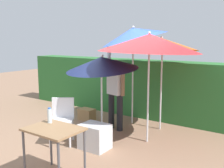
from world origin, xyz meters
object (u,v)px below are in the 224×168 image
Objects in this scene: umbrella_yellow at (133,34)px; cooler_box at (95,137)px; person_vendor at (116,89)px; folding_table at (54,135)px; chair_plastic at (62,118)px; crate_cardboard at (87,114)px; umbrella_navy at (162,45)px; umbrella_orange at (102,63)px; bottle_water at (50,116)px; umbrella_rainbow at (149,43)px.

umbrella_yellow reaches higher than cooler_box.
person_vendor is 2.40m from folding_table.
chair_plastic is 2.25× the size of crate_cardboard.
umbrella_navy reaches higher than crate_cardboard.
crate_cardboard is at bearing 112.11° from chair_plastic.
umbrella_orange is 0.82m from person_vendor.
cooler_box is 2.22× the size of bottle_water.
folding_table is (-0.35, -2.90, -1.26)m from umbrella_navy.
umbrella_yellow is 2.53m from chair_plastic.
umbrella_navy reaches higher than person_vendor.
umbrella_orange is at bearing -87.60° from person_vendor.
umbrella_rainbow reaches higher than cooler_box.
umbrella_yellow reaches higher than person_vendor.
umbrella_rainbow is 2.48m from folding_table.
cooler_box is at bearing -83.82° from umbrella_yellow.
umbrella_navy is at bearing 53.44° from umbrella_orange.
umbrella_rainbow is at bearing -44.89° from umbrella_yellow.
umbrella_rainbow is 1.23× the size of umbrella_orange.
cooler_box is (0.28, -0.61, -1.32)m from umbrella_orange.
umbrella_navy is at bearing 34.07° from person_vendor.
umbrella_yellow is 10.67× the size of bottle_water.
umbrella_yellow is at bearing 92.76° from bottle_water.
cooler_box is at bearing 98.85° from folding_table.
folding_table is at bearing -81.15° from cooler_box.
bottle_water is at bearing -110.31° from umbrella_rainbow.
umbrella_yellow is 1.36m from person_vendor.
bottle_water is (-0.24, 0.15, 0.21)m from folding_table.
umbrella_rainbow reaches higher than crate_cardboard.
person_vendor is at bearing 104.85° from cooler_box.
folding_table reaches higher than crate_cardboard.
umbrella_yellow is at bearing 77.88° from person_vendor.
crate_cardboard is 2.96m from folding_table.
bottle_water is (1.26, -2.35, 0.74)m from crate_cardboard.
crate_cardboard is (-1.96, 0.44, -1.83)m from umbrella_rainbow.
umbrella_rainbow is at bearing -16.12° from person_vendor.
umbrella_orange is 0.95× the size of person_vendor.
folding_table is (-0.47, -2.06, -1.30)m from umbrella_rainbow.
crate_cardboard is at bearing 134.82° from cooler_box.
person_vendor is 3.54× the size of cooler_box.
umbrella_orange is 2.06m from folding_table.
umbrella_orange is at bearing -164.57° from umbrella_rainbow.
umbrella_orange reaches higher than crate_cardboard.
person_vendor reaches higher than chair_plastic.
crate_cardboard is at bearing -160.76° from umbrella_yellow.
umbrella_yellow is at bearing 19.24° from crate_cardboard.
person_vendor reaches higher than umbrella_orange.
bottle_water is (0.67, -0.91, 0.37)m from chair_plastic.
umbrella_orange is at bearing 59.01° from chair_plastic.
umbrella_orange is 2.01× the size of chair_plastic.
umbrella_rainbow is 1.44m from person_vendor.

